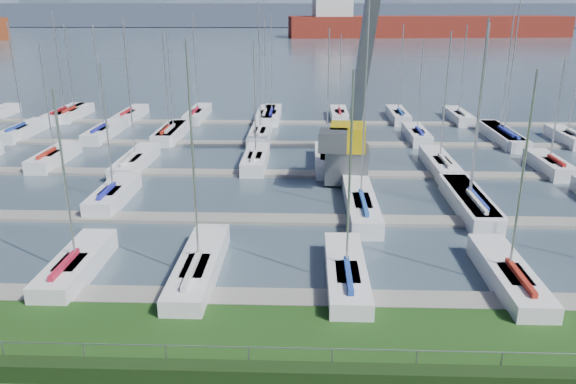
{
  "coord_description": "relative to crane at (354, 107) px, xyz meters",
  "views": [
    {
      "loc": [
        1.02,
        -17.13,
        12.92
      ],
      "look_at": [
        0.0,
        12.0,
        3.0
      ],
      "focal_mm": 35.0,
      "sensor_mm": 36.0,
      "label": 1
    }
  ],
  "objects": [
    {
      "name": "crane",
      "position": [
        0.0,
        0.0,
        0.0
      ],
      "size": [
        5.1,
        13.31,
        22.35
      ],
      "rotation": [
        0.0,
        0.0,
        -0.08
      ],
      "color": "slate",
      "rests_on": "water"
    },
    {
      "name": "cargo_ship_mid",
      "position": [
        39.02,
        188.11,
        -1.87
      ],
      "size": [
        110.09,
        28.96,
        21.5
      ],
      "rotation": [
        0.0,
        0.0,
        0.1
      ],
      "color": "maroon",
      "rests_on": "water"
    },
    {
      "name": "water",
      "position": [
        -4.53,
        234.69,
        -5.73
      ],
      "size": [
        800.0,
        540.0,
        0.2
      ],
      "primitive_type": "cube",
      "color": "#415260"
    },
    {
      "name": "foothill",
      "position": [
        -4.53,
        304.69,
        0.67
      ],
      "size": [
        900.0,
        80.0,
        12.0
      ],
      "primitive_type": "cube",
      "color": "#465067",
      "rests_on": "water"
    },
    {
      "name": "sailboat_fleet",
      "position": [
        -5.55,
        4.77,
        0.11
      ],
      "size": [
        76.28,
        49.84,
        13.63
      ],
      "color": "#2035A3",
      "rests_on": "water"
    },
    {
      "name": "docks",
      "position": [
        -4.53,
        0.69,
        -5.55
      ],
      "size": [
        90.0,
        41.6,
        0.25
      ],
      "color": "slate",
      "rests_on": "water"
    },
    {
      "name": "fence",
      "position": [
        -4.53,
        -25.31,
        -4.13
      ],
      "size": [
        80.0,
        0.04,
        0.04
      ],
      "primitive_type": "cylinder",
      "rotation": [
        0.0,
        1.57,
        0.0
      ],
      "color": "gray",
      "rests_on": "grass"
    },
    {
      "name": "hedge",
      "position": [
        -4.53,
        -25.71,
        -4.98
      ],
      "size": [
        80.0,
        0.7,
        0.7
      ],
      "primitive_type": "cube",
      "color": "black",
      "rests_on": "grass"
    }
  ]
}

